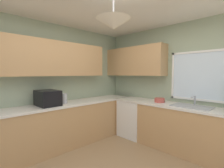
{
  "coord_description": "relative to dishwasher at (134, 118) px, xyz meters",
  "views": [
    {
      "loc": [
        1.51,
        -1.5,
        1.5
      ],
      "look_at": [
        -0.71,
        0.66,
        1.3
      ],
      "focal_mm": 26.44,
      "sensor_mm": 36.0,
      "label": 1
    }
  ],
  "objects": [
    {
      "name": "counter_run_back",
      "position": [
        1.12,
        0.03,
        0.02
      ],
      "size": [
        2.97,
        0.65,
        0.89
      ],
      "color": "tan",
      "rests_on": "ground_plane"
    },
    {
      "name": "bowl",
      "position": [
        0.65,
        0.03,
        0.51
      ],
      "size": [
        0.21,
        0.21,
        0.09
      ],
      "primitive_type": "cylinder",
      "color": "#B74C42",
      "rests_on": "counter_run_back"
    },
    {
      "name": "counter_run_left",
      "position": [
        -0.66,
        -1.61,
        0.02
      ],
      "size": [
        0.65,
        3.63,
        0.89
      ],
      "color": "tan",
      "rests_on": "ground_plane"
    },
    {
      "name": "kettle",
      "position": [
        -0.64,
        -1.48,
        0.57
      ],
      "size": [
        0.11,
        0.11,
        0.21
      ],
      "primitive_type": "cylinder",
      "color": "#B7B7BC",
      "rests_on": "counter_run_left"
    },
    {
      "name": "microwave",
      "position": [
        -0.66,
        -1.82,
        0.61
      ],
      "size": [
        0.48,
        0.36,
        0.29
      ],
      "primitive_type": "cube",
      "color": "black",
      "rests_on": "counter_run_left"
    },
    {
      "name": "sink_assembly",
      "position": [
        1.3,
        0.04,
        0.48
      ],
      "size": [
        0.68,
        0.4,
        0.19
      ],
      "color": "#9EA0A5",
      "rests_on": "counter_run_back"
    },
    {
      "name": "room_shell",
      "position": [
        0.09,
        -1.06,
        1.41
      ],
      "size": [
        3.88,
        4.02,
        2.61
      ],
      "color": "#9EAD8E",
      "rests_on": "ground_plane"
    },
    {
      "name": "dishwasher",
      "position": [
        0.0,
        0.0,
        0.0
      ],
      "size": [
        0.6,
        0.6,
        0.85
      ],
      "primitive_type": "cube",
      "color": "white",
      "rests_on": "ground_plane"
    }
  ]
}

